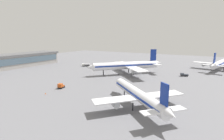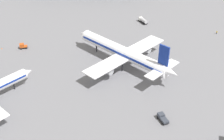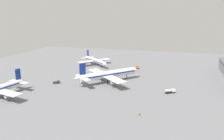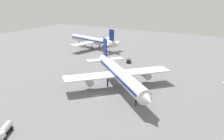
# 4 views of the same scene
# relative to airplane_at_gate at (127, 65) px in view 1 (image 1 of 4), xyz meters

# --- Properties ---
(ground) EXTENTS (288.00, 288.00, 0.00)m
(ground) POSITION_rel_airplane_at_gate_xyz_m (-2.14, -10.10, -5.68)
(ground) COLOR slate
(terminal_building) EXTENTS (75.65, 20.08, 10.53)m
(terminal_building) POSITION_rel_airplane_at_gate_xyz_m (22.84, -88.04, -0.31)
(terminal_building) COLOR #9E9993
(terminal_building) RESTS_ON ground
(airplane_at_gate) EXTENTS (41.49, 39.08, 15.62)m
(airplane_at_gate) POSITION_rel_airplane_at_gate_xyz_m (0.00, 0.00, 0.00)
(airplane_at_gate) COLOR white
(airplane_at_gate) RESTS_ON ground
(airplane_taxiing) EXTENTS (29.69, 32.50, 12.08)m
(airplane_taxiing) POSITION_rel_airplane_at_gate_xyz_m (46.98, 27.02, -1.29)
(airplane_taxiing) COLOR white
(airplane_taxiing) RESTS_ON ground
(airplane_distant) EXTENTS (44.05, 35.83, 13.52)m
(airplane_distant) POSITION_rel_airplane_at_gate_xyz_m (-46.85, 51.46, -0.77)
(airplane_distant) COLOR white
(airplane_distant) RESTS_ON ground
(baggage_tug) EXTENTS (3.56, 2.86, 2.30)m
(baggage_tug) POSITION_rel_airplane_at_gate_xyz_m (44.58, -12.50, -4.52)
(baggage_tug) COLOR black
(baggage_tug) RESTS_ON ground
(fuel_truck) EXTENTS (4.70, 6.44, 2.50)m
(fuel_truck) POSITION_rel_airplane_at_gate_xyz_m (-10.46, -41.99, -4.29)
(fuel_truck) COLOR black
(fuel_truck) RESTS_ON ground
(pushback_tractor) EXTENTS (3.58, 4.79, 1.90)m
(pushback_tractor) POSITION_rel_airplane_at_gate_xyz_m (-12.15, 32.80, -4.71)
(pushback_tractor) COLOR black
(pushback_tractor) RESTS_ON ground
(ground_crew_worker) EXTENTS (0.54, 0.54, 1.67)m
(ground_crew_worker) POSITION_rel_airplane_at_gate_xyz_m (-45.61, -29.62, -4.83)
(ground_crew_worker) COLOR #1E2338
(ground_crew_worker) RESTS_ON ground
(safety_cone_near_gate) EXTENTS (0.44, 0.44, 0.60)m
(safety_cone_near_gate) POSITION_rel_airplane_at_gate_xyz_m (53.91, -11.71, -5.38)
(safety_cone_near_gate) COLOR #EA590C
(safety_cone_near_gate) RESTS_ON ground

